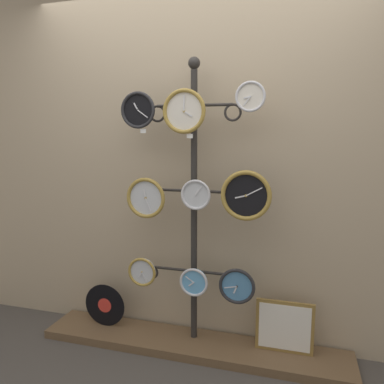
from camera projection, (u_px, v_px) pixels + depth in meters
ground_plane at (176, 378)px, 2.34m from camera, size 12.00×12.00×0.00m
shop_wall at (200, 151)px, 2.68m from camera, size 4.40×0.04×2.80m
low_shelf at (192, 344)px, 2.67m from camera, size 2.20×0.36×0.06m
display_stand at (194, 243)px, 2.62m from camera, size 0.74×0.38×2.02m
clock_top_left at (138, 110)px, 2.49m from camera, size 0.24×0.04×0.24m
clock_top_center at (184, 111)px, 2.40m from camera, size 0.29×0.04×0.29m
clock_top_right at (251, 97)px, 2.29m from camera, size 0.19×0.04×0.19m
clock_middle_left at (146, 198)px, 2.58m from camera, size 0.28×0.04×0.28m
clock_middle_center at (196, 195)px, 2.47m from camera, size 0.20×0.04×0.20m
clock_middle_right at (246, 196)px, 2.36m from camera, size 0.32×0.04×0.32m
clock_bottom_left at (142, 272)px, 2.64m from camera, size 0.21×0.04×0.21m
clock_bottom_center at (194, 282)px, 2.56m from camera, size 0.20×0.04×0.20m
clock_bottom_right at (237, 286)px, 2.48m from camera, size 0.24×0.04×0.24m
vinyl_record at (105, 305)px, 2.86m from camera, size 0.33×0.01×0.33m
picture_frame at (284, 327)px, 2.50m from camera, size 0.38×0.02×0.36m
price_tag_upper at (143, 131)px, 2.50m from camera, size 0.04×0.00×0.03m
price_tag_mid at (190, 136)px, 2.41m from camera, size 0.04×0.00×0.03m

